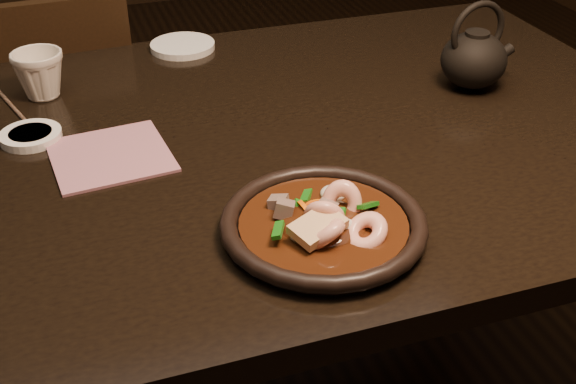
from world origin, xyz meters
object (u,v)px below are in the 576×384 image
object	(u,v)px
plate	(323,225)
teapot	(474,57)
chair	(51,156)
tea_cup	(40,73)
table	(194,188)

from	to	relation	value
plate	teapot	bearing A→B (deg)	38.86
chair	tea_cup	size ratio (longest dim) A/B	9.86
chair	table	bearing A→B (deg)	108.44
plate	teapot	distance (m)	0.52
tea_cup	teapot	world-z (taller)	teapot
table	chair	world-z (taller)	chair
chair	teapot	size ratio (longest dim) A/B	5.59
teapot	chair	bearing A→B (deg)	140.04
plate	table	bearing A→B (deg)	111.66
chair	tea_cup	xyz separation A→B (m)	(0.02, -0.31, 0.33)
table	tea_cup	world-z (taller)	tea_cup
plate	teapot	xyz separation A→B (m)	(0.40, 0.32, 0.04)
plate	teapot	world-z (taller)	teapot
chair	teapot	distance (m)	0.96
teapot	tea_cup	bearing A→B (deg)	159.21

